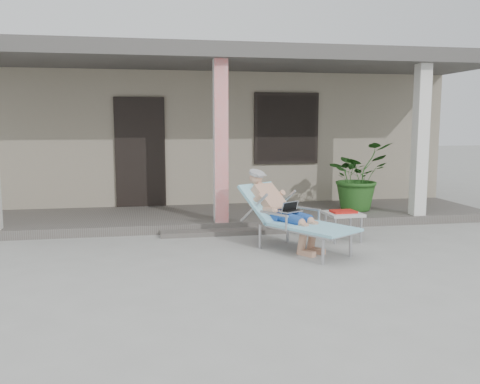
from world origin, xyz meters
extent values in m
plane|color=#9E9E99|center=(0.00, 0.00, 0.00)|extent=(60.00, 60.00, 0.00)
cube|color=#9E927D|center=(0.00, 6.50, 1.50)|extent=(10.00, 5.00, 3.00)
cube|color=#474442|center=(0.00, 6.50, 3.15)|extent=(10.40, 5.40, 0.30)
cube|color=black|center=(-1.30, 3.97, 1.20)|extent=(0.95, 0.06, 2.10)
cube|color=black|center=(1.60, 3.97, 1.65)|extent=(1.20, 0.06, 1.30)
cube|color=black|center=(1.60, 3.96, 1.65)|extent=(1.32, 0.05, 1.42)
cube|color=#605B56|center=(0.00, 3.00, 0.07)|extent=(10.00, 2.00, 0.15)
cube|color=red|center=(0.00, 2.15, 1.45)|extent=(0.22, 0.22, 2.61)
cube|color=silver|center=(3.50, 2.15, 1.45)|extent=(0.22, 0.22, 2.61)
cube|color=#474442|center=(0.00, 3.00, 2.88)|extent=(10.00, 2.30, 0.24)
cube|color=#605B56|center=(0.00, 1.85, 0.04)|extent=(2.00, 0.30, 0.07)
cylinder|color=#B7B7BC|center=(0.96, -0.10, 0.17)|extent=(0.04, 0.04, 0.35)
cylinder|color=#B7B7BC|center=(1.45, 0.20, 0.17)|extent=(0.04, 0.04, 0.35)
cylinder|color=#B7B7BC|center=(0.37, 0.86, 0.17)|extent=(0.04, 0.04, 0.35)
cylinder|color=#B7B7BC|center=(0.86, 1.16, 0.17)|extent=(0.04, 0.04, 0.35)
cube|color=#B7B7BC|center=(0.98, 0.41, 0.36)|extent=(1.10, 1.28, 0.03)
cube|color=#95E6E6|center=(0.98, 0.41, 0.38)|extent=(1.19, 1.36, 0.04)
cube|color=#B7B7BC|center=(0.55, 1.12, 0.58)|extent=(0.78, 0.77, 0.46)
cube|color=#95E6E6|center=(0.55, 1.12, 0.61)|extent=(0.89, 0.87, 0.52)
cylinder|color=#A1A1A3|center=(0.40, 1.34, 1.02)|extent=(0.31, 0.32, 0.12)
cube|color=silver|center=(0.77, 0.75, 0.54)|extent=(0.38, 0.35, 0.22)
cube|color=beige|center=(1.71, 1.12, 0.41)|extent=(0.53, 0.53, 0.04)
cylinder|color=#B7B7BC|center=(1.51, 0.92, 0.19)|extent=(0.04, 0.04, 0.39)
cylinder|color=#B7B7BC|center=(1.91, 0.92, 0.19)|extent=(0.04, 0.04, 0.39)
cylinder|color=#B7B7BC|center=(1.51, 1.33, 0.19)|extent=(0.04, 0.04, 0.39)
cylinder|color=#B7B7BC|center=(1.91, 1.33, 0.19)|extent=(0.04, 0.04, 0.39)
cube|color=red|center=(1.71, 1.12, 0.44)|extent=(0.37, 0.28, 0.03)
cube|color=black|center=(1.71, 1.26, 0.44)|extent=(0.36, 0.03, 0.04)
imported|color=#26591E|center=(2.66, 2.84, 0.78)|extent=(1.42, 1.33, 1.27)
camera|label=1|loc=(-1.17, -5.98, 1.76)|focal=38.00mm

